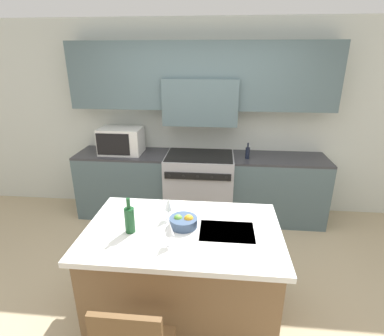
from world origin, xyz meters
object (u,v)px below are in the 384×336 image
object	(u,v)px
wine_bottle	(130,219)
fruit_bowl	(184,222)
oil_bottle_on_counter	(248,153)
microwave	(121,141)
wine_glass_near	(170,229)
wine_glass_far	(168,205)
range_stove	(199,186)

from	to	relation	value
wine_bottle	fruit_bowl	distance (m)	0.44
fruit_bowl	oil_bottle_on_counter	size ratio (longest dim) A/B	1.08
microwave	wine_glass_near	distance (m)	2.29
microwave	wine_glass_far	world-z (taller)	microwave
fruit_bowl	microwave	bearing A→B (deg)	121.62
wine_bottle	oil_bottle_on_counter	size ratio (longest dim) A/B	1.39
range_stove	microwave	world-z (taller)	microwave
wine_glass_near	microwave	bearing A→B (deg)	116.62
wine_bottle	wine_glass_far	world-z (taller)	wine_bottle
wine_glass_far	fruit_bowl	bearing A→B (deg)	-37.59
range_stove	oil_bottle_on_counter	distance (m)	0.84
range_stove	fruit_bowl	size ratio (longest dim) A/B	4.04
microwave	wine_glass_far	distance (m)	1.92
wine_bottle	wine_glass_far	distance (m)	0.36
wine_bottle	oil_bottle_on_counter	distance (m)	2.11
microwave	wine_glass_near	xyz separation A→B (m)	(1.03, -2.05, -0.08)
range_stove	wine_glass_far	distance (m)	1.75
wine_glass_near	fruit_bowl	xyz separation A→B (m)	(0.07, 0.27, -0.09)
wine_glass_near	oil_bottle_on_counter	world-z (taller)	oil_bottle_on_counter
wine_glass_far	oil_bottle_on_counter	xyz separation A→B (m)	(0.79, 1.59, -0.02)
microwave	fruit_bowl	xyz separation A→B (m)	(1.09, -1.78, -0.17)
range_stove	wine_glass_near	world-z (taller)	wine_glass_near
range_stove	microwave	distance (m)	1.27
wine_glass_near	fruit_bowl	bearing A→B (deg)	75.43
wine_glass_far	oil_bottle_on_counter	size ratio (longest dim) A/B	0.92
wine_bottle	wine_glass_far	size ratio (longest dim) A/B	1.51
range_stove	wine_glass_far	bearing A→B (deg)	-95.16
range_stove	fruit_bowl	distance (m)	1.82
wine_bottle	wine_glass_far	bearing A→B (deg)	40.38
range_stove	wine_glass_near	xyz separation A→B (m)	(-0.07, -2.03, 0.56)
oil_bottle_on_counter	microwave	bearing A→B (deg)	177.54
microwave	wine_bottle	bearing A→B (deg)	-70.36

